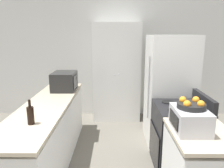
% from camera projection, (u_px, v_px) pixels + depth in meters
% --- Properties ---
extents(wall_back, '(7.00, 0.06, 2.60)m').
position_uv_depth(wall_back, '(113.00, 57.00, 4.82)').
color(wall_back, silver).
rests_on(wall_back, ground_plane).
extents(counter_left, '(0.60, 2.51, 0.88)m').
position_uv_depth(counter_left, '(49.00, 135.00, 3.07)').
color(counter_left, silver).
rests_on(counter_left, ground_plane).
extents(pantry_cabinet, '(0.98, 0.50, 2.03)m').
position_uv_depth(pantry_cabinet, '(117.00, 72.00, 4.60)').
color(pantry_cabinet, white).
rests_on(pantry_cabinet, ground_plane).
extents(stove, '(0.66, 0.73, 1.04)m').
position_uv_depth(stove, '(179.00, 137.00, 2.95)').
color(stove, black).
rests_on(stove, ground_plane).
extents(refrigerator, '(0.75, 0.78, 1.79)m').
position_uv_depth(refrigerator, '(169.00, 90.00, 3.62)').
color(refrigerator, white).
rests_on(refrigerator, ground_plane).
extents(microwave, '(0.38, 0.49, 0.30)m').
position_uv_depth(microwave, '(65.00, 81.00, 3.67)').
color(microwave, black).
rests_on(microwave, counter_left).
extents(wine_bottle, '(0.07, 0.07, 0.27)m').
position_uv_depth(wine_bottle, '(31.00, 115.00, 2.28)').
color(wine_bottle, black).
rests_on(wine_bottle, counter_left).
extents(toaster_oven, '(0.32, 0.42, 0.22)m').
position_uv_depth(toaster_oven, '(190.00, 120.00, 2.13)').
color(toaster_oven, '#B2B2B7').
rests_on(toaster_oven, counter_right).
extents(fruit_bowl, '(0.27, 0.27, 0.10)m').
position_uv_depth(fruit_bowl, '(191.00, 105.00, 2.12)').
color(fruit_bowl, black).
rests_on(fruit_bowl, toaster_oven).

